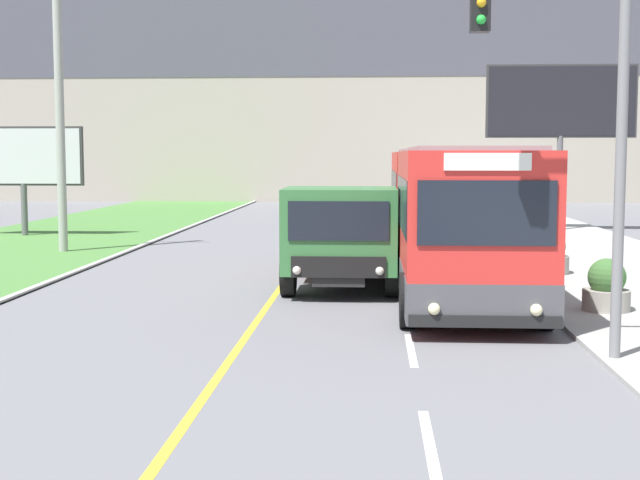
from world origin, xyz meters
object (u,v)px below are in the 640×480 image
at_px(billboard_large, 561,106).
at_px(planter_round_third, 516,237).
at_px(planter_round_far, 495,223).
at_px(utility_pole_far, 60,105).
at_px(car_distant, 418,211).
at_px(planter_round_second, 551,255).
at_px(dump_truck, 342,236).
at_px(traffic_light_mast, 578,102).
at_px(billboard_small, 23,159).
at_px(city_bus, 452,217).
at_px(planter_round_near, 607,288).

bearing_deg(billboard_large, planter_round_third, -110.16).
bearing_deg(planter_round_far, utility_pole_far, -157.46).
xyz_separation_m(car_distant, planter_round_second, (2.58, -15.58, -0.14)).
height_order(dump_truck, traffic_light_mast, traffic_light_mast).
bearing_deg(utility_pole_far, dump_truck, -38.49).
bearing_deg(planter_round_far, billboard_large, 42.33).
bearing_deg(traffic_light_mast, car_distant, 92.36).
height_order(traffic_light_mast, planter_round_far, traffic_light_mast).
distance_m(dump_truck, planter_round_second, 5.76).
xyz_separation_m(dump_truck, billboard_small, (-12.49, 12.68, 1.72)).
bearing_deg(car_distant, city_bus, -90.31).
height_order(planter_round_second, planter_round_third, planter_round_second).
relative_size(traffic_light_mast, planter_round_far, 5.74).
bearing_deg(billboard_large, car_distant, 158.34).
bearing_deg(planter_round_far, planter_round_near, -90.18).
bearing_deg(car_distant, planter_round_near, -82.97).
xyz_separation_m(traffic_light_mast, planter_round_near, (1.55, 4.07, -3.31)).
height_order(utility_pole_far, billboard_small, utility_pole_far).
xyz_separation_m(car_distant, planter_round_near, (2.59, -20.98, -0.17)).
bearing_deg(planter_round_near, utility_pole_far, 144.39).
bearing_deg(dump_truck, billboard_large, 62.73).
xyz_separation_m(dump_truck, planter_round_third, (5.19, 7.77, -0.70)).
bearing_deg(planter_round_second, planter_round_near, -89.96).
relative_size(dump_truck, planter_round_third, 6.56).
height_order(billboard_small, planter_round_second, billboard_small).
relative_size(billboard_large, planter_round_near, 6.57).
distance_m(utility_pole_far, planter_round_far, 16.04).
bearing_deg(utility_pole_far, car_distant, 42.58).
bearing_deg(planter_round_third, city_bus, -109.61).
xyz_separation_m(utility_pole_far, planter_round_near, (14.28, -10.23, -4.10)).
distance_m(city_bus, planter_round_far, 13.19).
xyz_separation_m(billboard_large, planter_round_near, (-2.92, -18.79, -4.48)).
height_order(utility_pole_far, planter_round_near, utility_pole_far).
xyz_separation_m(planter_round_near, planter_round_second, (-0.00, 5.39, 0.02)).
relative_size(dump_truck, planter_round_near, 6.38).
relative_size(car_distant, planter_round_far, 4.09).
bearing_deg(planter_round_second, utility_pole_far, 161.29).
bearing_deg(planter_round_second, traffic_light_mast, -99.30).
distance_m(car_distant, billboard_small, 16.17).
height_order(car_distant, planter_round_far, car_distant).
distance_m(traffic_light_mast, billboard_large, 23.32).
bearing_deg(billboard_small, billboard_large, 8.54).
bearing_deg(dump_truck, planter_round_third, 56.25).
bearing_deg(city_bus, planter_round_second, 37.80).
bearing_deg(city_bus, planter_round_near, -51.03).
bearing_deg(planter_round_third, planter_round_far, 89.25).
relative_size(city_bus, planter_round_far, 11.92).
xyz_separation_m(utility_pole_far, planter_round_second, (14.28, -4.84, -4.07)).
height_order(traffic_light_mast, planter_round_second, traffic_light_mast).
height_order(dump_truck, planter_round_second, dump_truck).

